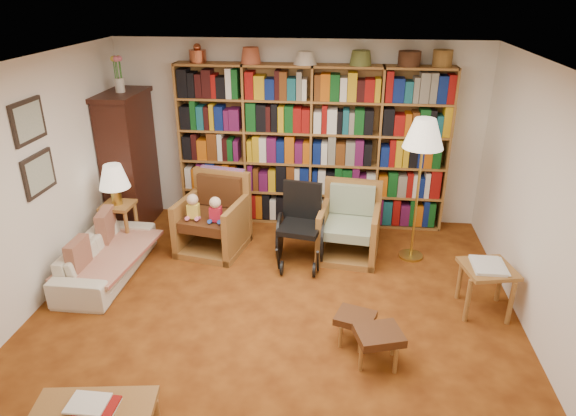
# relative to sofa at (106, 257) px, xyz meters

# --- Properties ---
(floor) EXTENTS (5.00, 5.00, 0.00)m
(floor) POSITION_rel_sofa_xyz_m (2.05, -0.59, -0.23)
(floor) COLOR #8E4A15
(floor) RESTS_ON ground
(ceiling) EXTENTS (5.00, 5.00, 0.00)m
(ceiling) POSITION_rel_sofa_xyz_m (2.05, -0.59, 2.27)
(ceiling) COLOR white
(ceiling) RESTS_ON wall_back
(wall_back) EXTENTS (5.00, 0.00, 5.00)m
(wall_back) POSITION_rel_sofa_xyz_m (2.05, 1.91, 1.02)
(wall_back) COLOR white
(wall_back) RESTS_ON floor
(wall_front) EXTENTS (5.00, 0.00, 5.00)m
(wall_front) POSITION_rel_sofa_xyz_m (2.05, -3.09, 1.02)
(wall_front) COLOR white
(wall_front) RESTS_ON floor
(wall_left) EXTENTS (0.00, 5.00, 5.00)m
(wall_left) POSITION_rel_sofa_xyz_m (-0.45, -0.59, 1.02)
(wall_left) COLOR white
(wall_left) RESTS_ON floor
(wall_right) EXTENTS (0.00, 5.00, 5.00)m
(wall_right) POSITION_rel_sofa_xyz_m (4.55, -0.59, 1.02)
(wall_right) COLOR white
(wall_right) RESTS_ON floor
(bookshelf) EXTENTS (3.60, 0.30, 2.42)m
(bookshelf) POSITION_rel_sofa_xyz_m (2.25, 1.74, 0.94)
(bookshelf) COLOR olive
(bookshelf) RESTS_ON floor
(curio_cabinet) EXTENTS (0.50, 0.95, 2.40)m
(curio_cabinet) POSITION_rel_sofa_xyz_m (-0.20, 1.41, 0.72)
(curio_cabinet) COLOR black
(curio_cabinet) RESTS_ON floor
(framed_pictures) EXTENTS (0.03, 0.52, 0.97)m
(framed_pictures) POSITION_rel_sofa_xyz_m (-0.43, -0.29, 1.39)
(framed_pictures) COLOR black
(framed_pictures) RESTS_ON wall_left
(sofa) EXTENTS (1.58, 0.62, 0.46)m
(sofa) POSITION_rel_sofa_xyz_m (0.00, 0.00, 0.00)
(sofa) COLOR beige
(sofa) RESTS_ON floor
(sofa_throw) EXTENTS (0.85, 1.41, 0.04)m
(sofa_throw) POSITION_rel_sofa_xyz_m (0.05, 0.00, 0.07)
(sofa_throw) COLOR beige
(sofa_throw) RESTS_ON sofa
(cushion_left) EXTENTS (0.19, 0.42, 0.40)m
(cushion_left) POSITION_rel_sofa_xyz_m (-0.13, 0.35, 0.22)
(cushion_left) COLOR maroon
(cushion_left) RESTS_ON sofa
(cushion_right) EXTENTS (0.12, 0.37, 0.36)m
(cushion_right) POSITION_rel_sofa_xyz_m (-0.13, -0.35, 0.22)
(cushion_right) COLOR maroon
(cushion_right) RESTS_ON sofa
(side_table_lamp) EXTENTS (0.39, 0.39, 0.61)m
(side_table_lamp) POSITION_rel_sofa_xyz_m (-0.10, 0.67, 0.21)
(side_table_lamp) COLOR olive
(side_table_lamp) RESTS_ON floor
(table_lamp) EXTENTS (0.38, 0.38, 0.52)m
(table_lamp) POSITION_rel_sofa_xyz_m (-0.10, 0.67, 0.73)
(table_lamp) COLOR gold
(table_lamp) RESTS_ON side_table_lamp
(armchair_leather) EXTENTS (0.92, 0.95, 0.98)m
(armchair_leather) POSITION_rel_sofa_xyz_m (1.08, 0.86, 0.17)
(armchair_leather) COLOR olive
(armchair_leather) RESTS_ON floor
(armchair_sage) EXTENTS (0.81, 0.83, 0.90)m
(armchair_sage) POSITION_rel_sofa_xyz_m (2.80, 0.87, 0.11)
(armchair_sage) COLOR olive
(armchair_sage) RESTS_ON floor
(wheelchair) EXTENTS (0.56, 0.78, 0.98)m
(wheelchair) POSITION_rel_sofa_xyz_m (2.22, 0.62, 0.21)
(wheelchair) COLOR black
(wheelchair) RESTS_ON floor
(floor_lamp) EXTENTS (0.47, 0.47, 1.77)m
(floor_lamp) POSITION_rel_sofa_xyz_m (3.58, 0.83, 1.29)
(floor_lamp) COLOR gold
(floor_lamp) RESTS_ON floor
(side_table_papers) EXTENTS (0.59, 0.59, 0.55)m
(side_table_papers) POSITION_rel_sofa_xyz_m (4.20, -0.25, 0.21)
(side_table_papers) COLOR olive
(side_table_papers) RESTS_ON floor
(footstool_a) EXTENTS (0.43, 0.39, 0.30)m
(footstool_a) POSITION_rel_sofa_xyz_m (2.87, -0.91, 0.01)
(footstool_a) COLOR #4C2C14
(footstool_a) RESTS_ON floor
(footstool_b) EXTENTS (0.48, 0.44, 0.34)m
(footstool_b) POSITION_rel_sofa_xyz_m (3.07, -1.19, 0.05)
(footstool_b) COLOR #4C2C14
(footstool_b) RESTS_ON floor
(coffee_table) EXTENTS (0.92, 0.55, 0.41)m
(coffee_table) POSITION_rel_sofa_xyz_m (0.98, -2.34, 0.08)
(coffee_table) COLOR olive
(coffee_table) RESTS_ON floor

